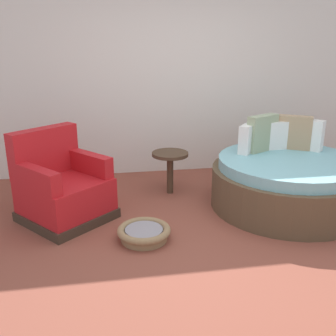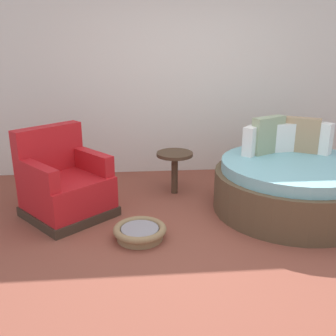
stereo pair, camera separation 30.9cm
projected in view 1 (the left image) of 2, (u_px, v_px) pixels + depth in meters
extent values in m
cube|color=brown|center=(210.00, 244.00, 3.64)|extent=(8.00, 8.00, 0.02)
cube|color=silver|center=(170.00, 72.00, 5.29)|extent=(8.00, 0.12, 2.78)
cylinder|color=brown|center=(287.00, 188.00, 4.39)|extent=(1.70, 1.70, 0.45)
cylinder|color=#7AB7C1|center=(290.00, 164.00, 4.30)|extent=(1.57, 1.57, 0.12)
cube|color=white|center=(307.00, 134.00, 4.59)|extent=(0.33, 0.35, 0.36)
cube|color=tan|center=(294.00, 132.00, 4.61)|extent=(0.41, 0.30, 0.40)
cube|color=white|center=(273.00, 135.00, 4.61)|extent=(0.34, 0.14, 0.33)
cube|color=#93A37F|center=(262.00, 133.00, 4.52)|extent=(0.43, 0.30, 0.42)
cube|color=white|center=(248.00, 138.00, 4.48)|extent=(0.31, 0.33, 0.33)
cube|color=#38281E|center=(67.00, 215.00, 4.12)|extent=(1.13, 1.13, 0.10)
cube|color=red|center=(66.00, 195.00, 4.05)|extent=(1.07, 1.07, 0.34)
cube|color=red|center=(44.00, 151.00, 4.10)|extent=(0.68, 0.62, 0.50)
cube|color=red|center=(35.00, 178.00, 3.73)|extent=(0.54, 0.60, 0.22)
cube|color=red|center=(88.00, 163.00, 4.19)|extent=(0.54, 0.60, 0.22)
cylinder|color=#8E704C|center=(144.00, 237.00, 3.70)|extent=(0.44, 0.44, 0.06)
torus|color=#8E704C|center=(144.00, 230.00, 3.68)|extent=(0.51, 0.51, 0.07)
cylinder|color=gray|center=(144.00, 231.00, 3.68)|extent=(0.36, 0.36, 0.05)
cylinder|color=#473323|center=(170.00, 174.00, 4.77)|extent=(0.08, 0.08, 0.48)
cylinder|color=#473323|center=(170.00, 154.00, 4.69)|extent=(0.44, 0.44, 0.04)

